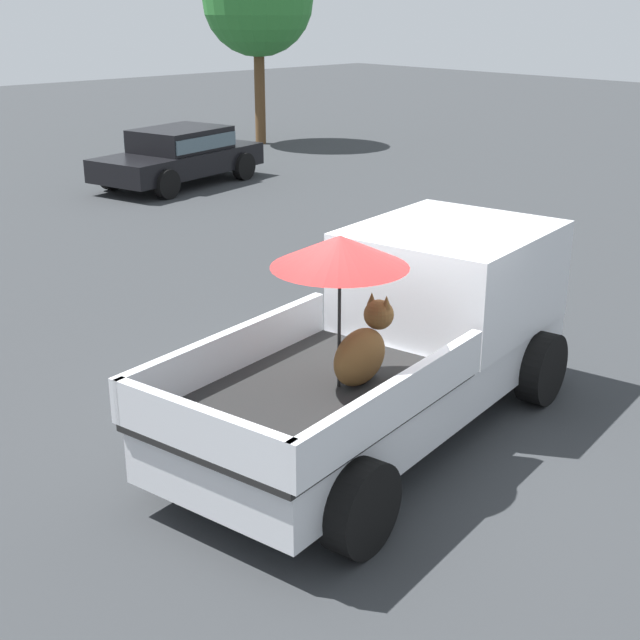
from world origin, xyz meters
TOP-DOWN VIEW (x-y plane):
  - ground_plane at (0.00, 0.00)m, footprint 80.00×80.00m
  - pickup_truck_main at (0.45, 0.08)m, footprint 5.31×2.98m
  - parked_sedan_near at (5.99, 12.22)m, footprint 4.58×2.68m
  - tree_by_lot at (11.47, 15.90)m, footprint 3.26×3.26m

SIDE VIEW (x-z plane):
  - ground_plane at x=0.00m, z-range 0.00..0.00m
  - parked_sedan_near at x=5.99m, z-range 0.08..1.41m
  - pickup_truck_main at x=0.45m, z-range -0.17..2.11m
  - tree_by_lot at x=11.47m, z-range 1.26..7.08m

